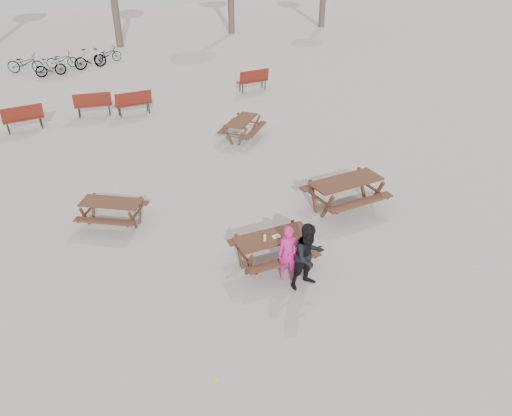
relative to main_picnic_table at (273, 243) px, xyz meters
name	(u,v)px	position (x,y,z in m)	size (l,w,h in m)	color
ground	(273,263)	(0.00, 0.00, -0.59)	(80.00, 80.00, 0.00)	gray
main_picnic_table	(273,243)	(0.00, 0.00, 0.00)	(1.80, 1.45, 0.78)	#331B12
food_tray	(276,237)	(0.04, -0.06, 0.21)	(0.18, 0.11, 0.04)	white
bread_roll	(276,235)	(0.04, -0.06, 0.25)	(0.14, 0.06, 0.05)	tan
soda_bottle	(265,238)	(-0.27, -0.09, 0.26)	(0.07, 0.07, 0.17)	silver
child	(289,254)	(0.06, -0.67, 0.10)	(0.50, 0.33, 1.37)	#D01A7A
adult	(308,256)	(0.35, -1.05, 0.21)	(0.78, 0.60, 1.60)	black
picnic_table_east	(345,194)	(3.00, 1.56, -0.15)	(2.04, 1.65, 0.88)	#331B12
picnic_table_north	(113,213)	(-3.17, 3.35, -0.24)	(1.60, 1.29, 0.69)	#331B12
picnic_table_far	(242,129)	(2.33, 7.51, -0.23)	(1.67, 1.35, 0.72)	#331B12
park_bench_row	(132,100)	(-0.81, 12.08, -0.07)	(11.71, 1.70, 1.03)	maroon
bicycle_row	(66,60)	(-2.66, 20.27, -0.11)	(6.18, 2.44, 1.08)	black
fallen_leaves	(251,210)	(0.50, 2.50, -0.58)	(11.00, 11.00, 0.01)	gold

